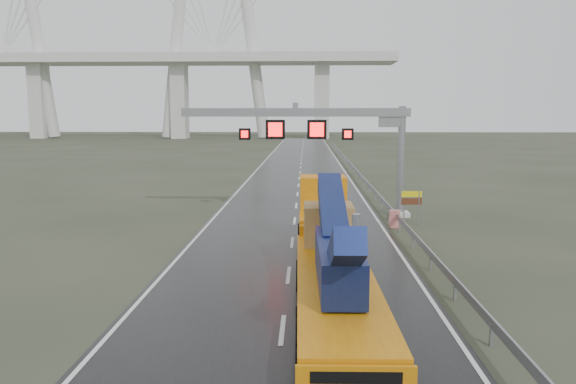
{
  "coord_description": "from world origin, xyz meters",
  "views": [
    {
      "loc": [
        0.72,
        -18.67,
        6.65
      ],
      "look_at": [
        -0.1,
        6.32,
        3.2
      ],
      "focal_mm": 35.0,
      "sensor_mm": 36.0,
      "label": 1
    }
  ],
  "objects_px": {
    "sign_gantry": "(328,131)",
    "striped_barrier": "(395,219)",
    "exit_sign_pair": "(412,201)",
    "heavy_haul_truck": "(330,238)"
  },
  "relations": [
    {
      "from": "sign_gantry",
      "to": "heavy_haul_truck",
      "type": "distance_m",
      "value": 14.73
    },
    {
      "from": "sign_gantry",
      "to": "heavy_haul_truck",
      "type": "relative_size",
      "value": 0.83
    },
    {
      "from": "exit_sign_pair",
      "to": "striped_barrier",
      "type": "xyz_separation_m",
      "value": [
        -1.1,
        -0.78,
        -0.96
      ]
    },
    {
      "from": "striped_barrier",
      "to": "sign_gantry",
      "type": "bearing_deg",
      "value": 152.84
    },
    {
      "from": "sign_gantry",
      "to": "exit_sign_pair",
      "type": "height_order",
      "value": "sign_gantry"
    },
    {
      "from": "sign_gantry",
      "to": "striped_barrier",
      "type": "bearing_deg",
      "value": -43.79
    },
    {
      "from": "heavy_haul_truck",
      "to": "striped_barrier",
      "type": "height_order",
      "value": "heavy_haul_truck"
    },
    {
      "from": "striped_barrier",
      "to": "exit_sign_pair",
      "type": "bearing_deg",
      "value": 51.91
    },
    {
      "from": "heavy_haul_truck",
      "to": "exit_sign_pair",
      "type": "height_order",
      "value": "heavy_haul_truck"
    },
    {
      "from": "exit_sign_pair",
      "to": "striped_barrier",
      "type": "distance_m",
      "value": 1.65
    }
  ]
}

